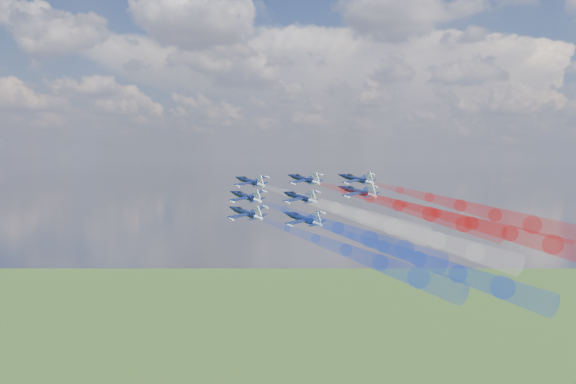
% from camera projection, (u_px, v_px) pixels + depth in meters
% --- Properties ---
extents(jet_lead, '(16.19, 15.25, 7.67)m').
position_uv_depth(jet_lead, '(250.00, 182.00, 163.33)').
color(jet_lead, black).
extents(trail_lead, '(47.17, 26.91, 13.46)m').
position_uv_depth(trail_lead, '(334.00, 208.00, 140.81)').
color(trail_lead, white).
extents(jet_inner_left, '(16.19, 15.25, 7.67)m').
position_uv_depth(jet_inner_left, '(246.00, 197.00, 149.94)').
color(jet_inner_left, black).
extents(trail_inner_left, '(47.17, 26.91, 13.46)m').
position_uv_depth(trail_inner_left, '(338.00, 228.00, 127.42)').
color(trail_inner_left, blue).
extents(jet_inner_right, '(16.19, 15.25, 7.67)m').
position_uv_depth(jet_inner_right, '(304.00, 179.00, 161.58)').
color(jet_inner_right, black).
extents(trail_inner_right, '(47.17, 26.91, 13.46)m').
position_uv_depth(trail_inner_right, '(398.00, 205.00, 139.07)').
color(trail_inner_right, red).
extents(jet_outer_left, '(16.19, 15.25, 7.67)m').
position_uv_depth(jet_outer_left, '(246.00, 213.00, 139.89)').
color(jet_outer_left, black).
extents(trail_outer_left, '(47.17, 26.91, 13.46)m').
position_uv_depth(trail_outer_left, '(346.00, 250.00, 117.37)').
color(trail_outer_left, blue).
extents(jet_center_third, '(16.19, 15.25, 7.67)m').
position_uv_depth(jet_center_third, '(300.00, 197.00, 148.65)').
color(jet_center_third, black).
extents(trail_center_third, '(47.17, 26.91, 13.46)m').
position_uv_depth(trail_center_third, '(403.00, 229.00, 126.14)').
color(trail_center_third, white).
extents(jet_outer_right, '(16.19, 15.25, 7.67)m').
position_uv_depth(jet_outer_right, '(357.00, 179.00, 159.74)').
color(jet_outer_right, black).
extents(trail_outer_right, '(47.17, 26.91, 13.46)m').
position_uv_depth(trail_outer_right, '(460.00, 206.00, 137.22)').
color(trail_outer_right, red).
extents(jet_rear_left, '(16.19, 15.25, 7.67)m').
position_uv_depth(jet_rear_left, '(303.00, 219.00, 135.70)').
color(jet_rear_left, black).
extents(trail_rear_left, '(47.17, 26.91, 13.46)m').
position_uv_depth(trail_rear_left, '(419.00, 259.00, 113.18)').
color(trail_rear_left, blue).
extents(jet_rear_right, '(16.19, 15.25, 7.67)m').
position_uv_depth(jet_rear_right, '(358.00, 192.00, 148.24)').
color(jet_rear_right, black).
extents(trail_rear_right, '(47.17, 26.91, 13.46)m').
position_uv_depth(trail_rear_right, '(471.00, 223.00, 125.73)').
color(trail_rear_right, red).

